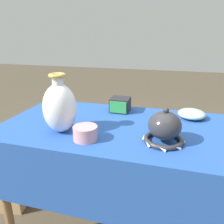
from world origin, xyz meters
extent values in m
cylinder|color=olive|center=(-0.54, -0.27, 0.35)|extent=(0.04, 0.04, 0.71)
cylinder|color=olive|center=(-0.54, 0.27, 0.35)|extent=(0.04, 0.04, 0.71)
cylinder|color=olive|center=(0.54, 0.27, 0.35)|extent=(0.04, 0.04, 0.71)
cube|color=olive|center=(0.00, 0.00, 0.72)|extent=(1.17, 0.64, 0.03)
cube|color=#234C9E|center=(0.00, 0.00, 0.74)|extent=(1.19, 0.66, 0.01)
cube|color=#234C9E|center=(0.00, -0.33, 0.58)|extent=(1.19, 0.01, 0.33)
ellipsoid|color=white|center=(-0.23, -0.15, 0.86)|extent=(0.16, 0.16, 0.24)
cylinder|color=white|center=(-0.23, -0.15, 1.00)|extent=(0.05, 0.05, 0.04)
torus|color=gold|center=(-0.23, -0.15, 1.02)|extent=(0.08, 0.08, 0.02)
torus|color=#2D2D33|center=(0.26, -0.13, 0.75)|extent=(0.17, 0.17, 0.02)
ellipsoid|color=#2D2D33|center=(0.26, -0.13, 0.82)|extent=(0.14, 0.14, 0.12)
sphere|color=#2D2D33|center=(0.26, -0.13, 0.89)|extent=(0.03, 0.03, 0.03)
cone|color=white|center=(0.35, -0.13, 0.75)|extent=(0.01, 0.03, 0.03)
cone|color=white|center=(0.32, -0.07, 0.75)|extent=(0.03, 0.03, 0.03)
cone|color=white|center=(0.26, -0.05, 0.75)|extent=(0.03, 0.01, 0.03)
cone|color=white|center=(0.20, -0.07, 0.75)|extent=(0.03, 0.03, 0.03)
cone|color=white|center=(0.17, -0.13, 0.75)|extent=(0.01, 0.03, 0.03)
cone|color=white|center=(0.20, -0.20, 0.75)|extent=(0.03, 0.03, 0.03)
cone|color=white|center=(0.26, -0.22, 0.75)|extent=(0.03, 0.01, 0.03)
cone|color=white|center=(0.32, -0.20, 0.75)|extent=(0.03, 0.03, 0.03)
cube|color=#232328|center=(-0.02, 0.22, 0.79)|extent=(0.12, 0.11, 0.09)
cube|color=green|center=(-0.02, 0.16, 0.79)|extent=(0.10, 0.01, 0.07)
cylinder|color=#D19399|center=(-0.08, -0.20, 0.78)|extent=(0.11, 0.11, 0.06)
ellipsoid|color=#A8CCB7|center=(0.40, 0.21, 0.77)|extent=(0.15, 0.15, 0.05)
cube|color=tan|center=(-0.88, 0.04, 0.12)|extent=(0.44, 0.32, 0.23)
camera|label=1|loc=(0.27, -1.03, 1.19)|focal=35.00mm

